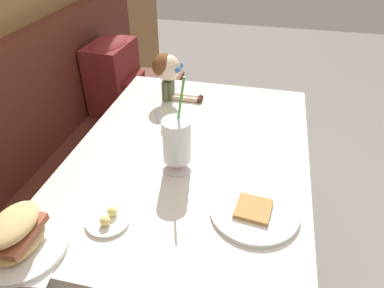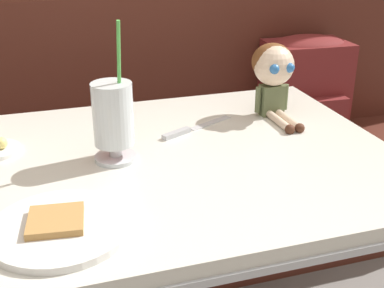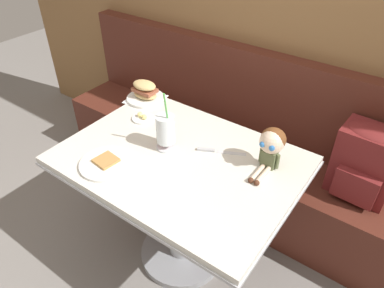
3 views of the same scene
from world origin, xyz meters
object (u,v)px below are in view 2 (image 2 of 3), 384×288
(butter_knife, at_px, (186,130))
(backpack, at_px, (305,88))
(toast_plate, at_px, (60,227))
(seated_doll, at_px, (274,69))
(milkshake_glass, at_px, (113,118))

(butter_knife, relative_size, backpack, 0.54)
(toast_plate, distance_m, backpack, 1.27)
(toast_plate, height_order, seated_doll, seated_doll)
(seated_doll, bearing_deg, butter_knife, -168.20)
(toast_plate, distance_m, milkshake_glass, 0.31)
(toast_plate, relative_size, seated_doll, 1.15)
(butter_knife, distance_m, backpack, 0.78)
(milkshake_glass, height_order, backpack, milkshake_glass)
(backpack, bearing_deg, butter_knife, -142.17)
(milkshake_glass, xyz_separation_m, backpack, (0.81, 0.58, -0.18))
(milkshake_glass, relative_size, backpack, 0.78)
(butter_knife, height_order, seated_doll, seated_doll)
(seated_doll, height_order, backpack, seated_doll)
(butter_knife, xyz_separation_m, seated_doll, (0.26, 0.05, 0.12))
(toast_plate, height_order, butter_knife, toast_plate)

